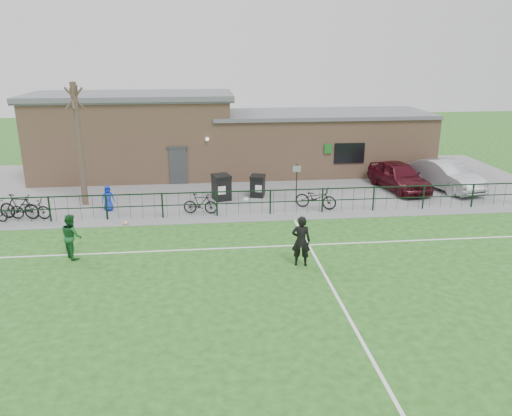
{
  "coord_description": "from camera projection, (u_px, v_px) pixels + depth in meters",
  "views": [
    {
      "loc": [
        -2.08,
        -14.15,
        7.49
      ],
      "look_at": [
        0.0,
        5.0,
        1.3
      ],
      "focal_mm": 35.0,
      "sensor_mm": 36.0,
      "label": 1
    }
  ],
  "objects": [
    {
      "name": "paving_strip",
      "position": [
        240.0,
        184.0,
        28.67
      ],
      "size": [
        34.0,
        13.0,
        0.02
      ],
      "primitive_type": "cube",
      "color": "slate",
      "rests_on": "ground"
    },
    {
      "name": "wheelie_bin_left",
      "position": [
        221.0,
        188.0,
        25.64
      ],
      "size": [
        1.03,
        1.1,
        1.22
      ],
      "primitive_type": "cube",
      "rotation": [
        0.0,
        0.0,
        0.28
      ],
      "color": "black",
      "rests_on": "paving_strip"
    },
    {
      "name": "pitch_line_mid",
      "position": [
        259.0,
        247.0,
        19.68
      ],
      "size": [
        28.0,
        0.1,
        0.01
      ],
      "primitive_type": "cube",
      "color": "white",
      "rests_on": "ground"
    },
    {
      "name": "pitch_line_touch",
      "position": [
        250.0,
        216.0,
        23.28
      ],
      "size": [
        28.0,
        0.1,
        0.01
      ],
      "primitive_type": "cube",
      "color": "white",
      "rests_on": "ground"
    },
    {
      "name": "bicycle_d",
      "position": [
        200.0,
        204.0,
        23.45
      ],
      "size": [
        1.68,
        0.74,
        0.98
      ],
      "primitive_type": "imported",
      "rotation": [
        0.0,
        0.0,
        1.39
      ],
      "color": "black",
      "rests_on": "paving_strip"
    },
    {
      "name": "ground",
      "position": [
        273.0,
        294.0,
        15.9
      ],
      "size": [
        90.0,
        90.0,
        0.0
      ],
      "primitive_type": "plane",
      "color": "#1F5519",
      "rests_on": "ground"
    },
    {
      "name": "car_silver",
      "position": [
        446.0,
        175.0,
        27.52
      ],
      "size": [
        2.79,
        5.03,
        1.57
      ],
      "primitive_type": "imported",
      "rotation": [
        0.0,
        0.0,
        0.25
      ],
      "color": "#A3A4AA",
      "rests_on": "paving_strip"
    },
    {
      "name": "perimeter_fence",
      "position": [
        249.0,
        203.0,
        23.29
      ],
      "size": [
        28.0,
        0.1,
        1.2
      ],
      "primitive_type": "cube",
      "color": "black",
      "rests_on": "ground"
    },
    {
      "name": "bicycle_c",
      "position": [
        30.0,
        209.0,
        22.72
      ],
      "size": [
        1.93,
        0.89,
        0.98
      ],
      "primitive_type": "imported",
      "rotation": [
        0.0,
        0.0,
        1.44
      ],
      "color": "black",
      "rests_on": "paving_strip"
    },
    {
      "name": "car_maroon",
      "position": [
        399.0,
        176.0,
        27.36
      ],
      "size": [
        2.55,
        4.79,
        1.55
      ],
      "primitive_type": "imported",
      "rotation": [
        0.0,
        0.0,
        0.16
      ],
      "color": "#410B15",
      "rests_on": "paving_strip"
    },
    {
      "name": "clubhouse",
      "position": [
        222.0,
        138.0,
        30.74
      ],
      "size": [
        24.25,
        5.4,
        4.96
      ],
      "color": "tan",
      "rests_on": "ground"
    },
    {
      "name": "wheelie_bin_right",
      "position": [
        258.0,
        187.0,
        26.22
      ],
      "size": [
        0.88,
        0.94,
        1.05
      ],
      "primitive_type": "cube",
      "rotation": [
        0.0,
        0.0,
        -0.27
      ],
      "color": "black",
      "rests_on": "paving_strip"
    },
    {
      "name": "ball_ground",
      "position": [
        125.0,
        223.0,
        22.09
      ],
      "size": [
        0.21,
        0.21,
        0.21
      ],
      "primitive_type": "sphere",
      "color": "white",
      "rests_on": "ground"
    },
    {
      "name": "bare_tree",
      "position": [
        79.0,
        145.0,
        24.1
      ],
      "size": [
        0.3,
        0.3,
        6.0
      ],
      "primitive_type": "cylinder",
      "color": "#46352B",
      "rests_on": "ground"
    },
    {
      "name": "bicycle_e",
      "position": [
        316.0,
        198.0,
        24.23
      ],
      "size": [
        2.12,
        1.47,
        1.06
      ],
      "primitive_type": "imported",
      "rotation": [
        0.0,
        0.0,
        1.14
      ],
      "color": "black",
      "rests_on": "paving_strip"
    },
    {
      "name": "goalkeeper_kick",
      "position": [
        300.0,
        240.0,
        17.82
      ],
      "size": [
        2.14,
        3.92,
        1.87
      ],
      "color": "black",
      "rests_on": "ground"
    },
    {
      "name": "outfield_player",
      "position": [
        72.0,
        236.0,
        18.47
      ],
      "size": [
        0.98,
        1.04,
        1.69
      ],
      "primitive_type": "imported",
      "rotation": [
        0.0,
        0.0,
        2.15
      ],
      "color": "#195827",
      "rests_on": "ground"
    },
    {
      "name": "spectator_child",
      "position": [
        108.0,
        198.0,
        23.85
      ],
      "size": [
        0.68,
        0.53,
        1.24
      ],
      "primitive_type": "imported",
      "rotation": [
        0.0,
        0.0,
        0.25
      ],
      "color": "#1532C5",
      "rests_on": "paving_strip"
    },
    {
      "name": "pitch_line_perp",
      "position": [
        334.0,
        291.0,
        16.1
      ],
      "size": [
        0.1,
        16.0,
        0.01
      ],
      "primitive_type": "cube",
      "color": "white",
      "rests_on": "ground"
    },
    {
      "name": "sign_post",
      "position": [
        296.0,
        183.0,
        24.97
      ],
      "size": [
        0.06,
        0.06,
        2.0
      ],
      "primitive_type": "cylinder",
      "rotation": [
        0.0,
        0.0,
        -0.08
      ],
      "color": "black",
      "rests_on": "paving_strip"
    },
    {
      "name": "bicycle_b",
      "position": [
        19.0,
        207.0,
        22.7
      ],
      "size": [
        2.01,
        1.0,
        1.17
      ],
      "primitive_type": "imported",
      "rotation": [
        0.0,
        0.0,
        1.32
      ],
      "color": "black",
      "rests_on": "paving_strip"
    }
  ]
}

